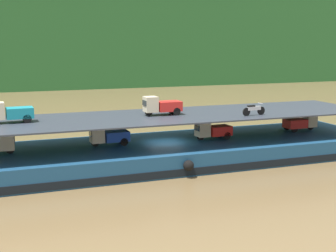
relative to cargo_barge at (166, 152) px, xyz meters
The scene contains 9 objects.
ground_plane 0.75m from the cargo_barge, 90.00° to the left, with size 400.00×400.00×0.00m, color brown.
cargo_barge is the anchor object (origin of this frame).
cargo_rack 2.69m from the cargo_barge, 90.00° to the left, with size 31.66×7.45×2.00m.
mini_truck_lower_aft 4.40m from the cargo_barge, behind, with size 2.77×1.25×1.38m.
mini_truck_lower_mid 3.97m from the cargo_barge, ahead, with size 2.77×1.26×1.38m.
mini_truck_lower_fore 12.17m from the cargo_barge, ahead, with size 2.74×1.20×1.38m.
mini_truck_upper_stern 11.14m from the cargo_barge, behind, with size 2.79×1.28×1.38m.
mini_truck_upper_mid 3.46m from the cargo_barge, 136.34° to the left, with size 2.75×1.22×1.38m.
motorcycle_upper_port 7.09m from the cargo_barge, 20.49° to the right, with size 1.90×0.55×0.87m.
Camera 1 is at (-11.15, -30.80, 8.60)m, focal length 49.04 mm.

